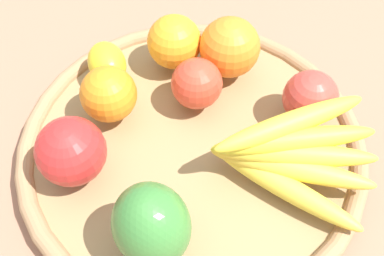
% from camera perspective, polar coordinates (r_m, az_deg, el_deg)
% --- Properties ---
extents(ground_plane, '(2.40, 2.40, 0.00)m').
position_cam_1_polar(ground_plane, '(0.60, -0.00, -3.08)').
color(ground_plane, '#996A51').
rests_on(ground_plane, ground).
extents(basket, '(0.43, 0.43, 0.03)m').
position_cam_1_polar(basket, '(0.58, -0.00, -2.15)').
color(basket, '#977A50').
rests_on(basket, ground_plane).
extents(banana_bunch, '(0.18, 0.19, 0.07)m').
position_cam_1_polar(banana_bunch, '(0.52, 12.12, -3.22)').
color(banana_bunch, yellow).
rests_on(banana_bunch, basket).
extents(orange_2, '(0.08, 0.08, 0.07)m').
position_cam_1_polar(orange_2, '(0.57, -10.26, 4.13)').
color(orange_2, orange).
rests_on(orange_2, basket).
extents(orange_1, '(0.08, 0.08, 0.08)m').
position_cam_1_polar(orange_1, '(0.62, 4.68, 9.90)').
color(orange_1, orange).
rests_on(orange_1, basket).
extents(apple_1, '(0.10, 0.10, 0.08)m').
position_cam_1_polar(apple_1, '(0.53, -14.70, -2.80)').
color(apple_1, red).
rests_on(apple_1, basket).
extents(orange_0, '(0.10, 0.10, 0.07)m').
position_cam_1_polar(orange_0, '(0.63, -2.19, 10.57)').
color(orange_0, orange).
rests_on(orange_0, basket).
extents(apple_2, '(0.08, 0.08, 0.07)m').
position_cam_1_polar(apple_2, '(0.58, 0.59, 5.50)').
color(apple_2, '#DA412B').
rests_on(apple_2, basket).
extents(apple_0, '(0.09, 0.09, 0.07)m').
position_cam_1_polar(apple_0, '(0.58, 14.40, 3.64)').
color(apple_0, '#C84237').
rests_on(apple_0, basket).
extents(bell_pepper, '(0.08, 0.08, 0.10)m').
position_cam_1_polar(bell_pepper, '(0.46, -5.02, -11.82)').
color(bell_pepper, '#3C7E36').
rests_on(bell_pepper, basket).
extents(lemon_0, '(0.08, 0.07, 0.05)m').
position_cam_1_polar(lemon_0, '(0.62, -10.44, 7.85)').
color(lemon_0, yellow).
rests_on(lemon_0, basket).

